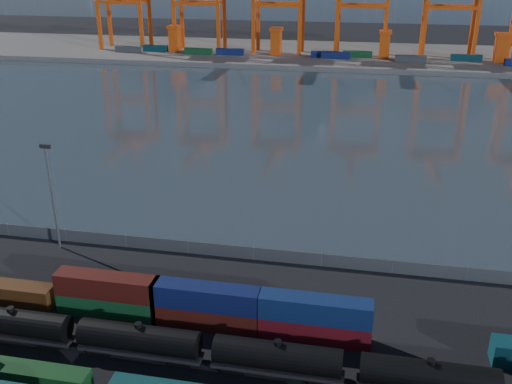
# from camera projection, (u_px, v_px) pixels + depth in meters

# --- Properties ---
(harbor_water) EXTENTS (700.00, 700.00, 0.00)m
(harbor_water) POSITION_uv_depth(u_px,v_px,m) (310.00, 121.00, 153.84)
(harbor_water) COLOR #2E3A42
(harbor_water) RESTS_ON ground
(far_quay) EXTENTS (700.00, 70.00, 2.00)m
(far_quay) POSITION_uv_depth(u_px,v_px,m) (336.00, 55.00, 248.47)
(far_quay) COLOR #514F4C
(far_quay) RESTS_ON ground
(container_row_north) EXTENTS (142.39, 2.64, 5.63)m
(container_row_north) POSITION_uv_depth(u_px,v_px,m) (321.00, 324.00, 65.76)
(container_row_north) COLOR navy
(container_row_north) RESTS_ON ground
(tanker_string) EXTENTS (122.75, 3.06, 4.38)m
(tanker_string) POSITION_uv_depth(u_px,v_px,m) (75.00, 331.00, 64.52)
(tanker_string) COLOR black
(tanker_string) RESTS_ON ground
(waterfront_fence) EXTENTS (160.12, 0.12, 2.20)m
(waterfront_fence) POSITION_uv_depth(u_px,v_px,m) (253.00, 254.00, 83.78)
(waterfront_fence) COLOR #595B5E
(waterfront_fence) RESTS_ON ground
(yard_light_mast) EXTENTS (1.60, 0.40, 16.60)m
(yard_light_mast) POSITION_uv_depth(u_px,v_px,m) (52.00, 191.00, 84.16)
(yard_light_mast) COLOR slate
(yard_light_mast) RESTS_ON ground
(quay_containers) EXTENTS (172.58, 10.99, 2.60)m
(quay_containers) POSITION_uv_depth(u_px,v_px,m) (308.00, 54.00, 236.41)
(quay_containers) COLOR navy
(quay_containers) RESTS_ON far_quay
(straddle_carriers) EXTENTS (140.00, 7.00, 11.10)m
(straddle_carriers) POSITION_uv_depth(u_px,v_px,m) (330.00, 42.00, 237.24)
(straddle_carriers) COLOR #ED5110
(straddle_carriers) RESTS_ON far_quay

